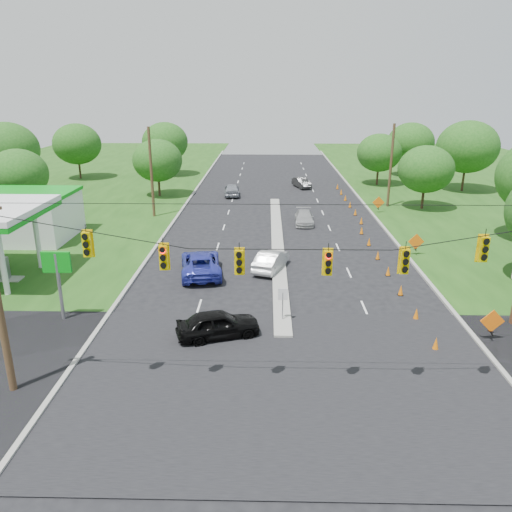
{
  "coord_description": "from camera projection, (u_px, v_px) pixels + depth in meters",
  "views": [
    {
      "loc": [
        -0.93,
        -19.61,
        12.63
      ],
      "look_at": [
        -1.57,
        9.35,
        2.8
      ],
      "focal_mm": 35.0,
      "sensor_mm": 36.0,
      "label": 1
    }
  ],
  "objects": [
    {
      "name": "cone_11",
      "position": [
        341.0,
        192.0,
        61.6
      ],
      "size": [
        0.32,
        0.32,
        0.7
      ],
      "primitive_type": "cone",
      "color": "orange",
      "rests_on": "ground"
    },
    {
      "name": "cone_1",
      "position": [
        416.0,
        314.0,
        28.48
      ],
      "size": [
        0.32,
        0.32,
        0.7
      ],
      "primitive_type": "cone",
      "color": "orange",
      "rests_on": "ground"
    },
    {
      "name": "cone_3",
      "position": [
        388.0,
        271.0,
        35.11
      ],
      "size": [
        0.32,
        0.32,
        0.7
      ],
      "primitive_type": "cone",
      "color": "orange",
      "rests_on": "ground"
    },
    {
      "name": "curb_right",
      "position": [
        375.0,
        218.0,
        50.79
      ],
      "size": [
        0.25,
        110.0,
        0.16
      ],
      "primitive_type": "cube",
      "color": "gray",
      "rests_on": "ground"
    },
    {
      "name": "cone_10",
      "position": [
        345.0,
        198.0,
        58.29
      ],
      "size": [
        0.32,
        0.32,
        0.7
      ],
      "primitive_type": "cone",
      "color": "orange",
      "rests_on": "ground"
    },
    {
      "name": "tree_10",
      "position": [
        468.0,
        147.0,
        61.96
      ],
      "size": [
        7.56,
        7.56,
        8.82
      ],
      "color": "black",
      "rests_on": "ground"
    },
    {
      "name": "median_sign",
      "position": [
        283.0,
        298.0,
        27.81
      ],
      "size": [
        0.55,
        0.06,
        2.05
      ],
      "color": "gray",
      "rests_on": "ground"
    },
    {
      "name": "tree_3",
      "position": [
        7.0,
        150.0,
        59.35
      ],
      "size": [
        7.56,
        7.56,
        8.82
      ],
      "color": "black",
      "rests_on": "ground"
    },
    {
      "name": "dark_car_receding",
      "position": [
        302.0,
        183.0,
        65.78
      ],
      "size": [
        2.55,
        4.22,
        1.31
      ],
      "primitive_type": "imported",
      "rotation": [
        0.0,
        0.0,
        0.31
      ],
      "color": "black",
      "rests_on": "ground"
    },
    {
      "name": "cone_6",
      "position": [
        362.0,
        230.0,
        45.05
      ],
      "size": [
        0.32,
        0.32,
        0.7
      ],
      "primitive_type": "cone",
      "color": "orange",
      "rests_on": "ground"
    },
    {
      "name": "cone_8",
      "position": [
        355.0,
        212.0,
        51.66
      ],
      "size": [
        0.32,
        0.32,
        0.7
      ],
      "primitive_type": "cone",
      "color": "orange",
      "rests_on": "ground"
    },
    {
      "name": "tree_2",
      "position": [
        18.0,
        174.0,
        50.16
      ],
      "size": [
        5.88,
        5.88,
        6.86
      ],
      "color": "black",
      "rests_on": "ground"
    },
    {
      "name": "median",
      "position": [
        277.0,
        243.0,
        42.48
      ],
      "size": [
        1.0,
        34.0,
        0.18
      ],
      "primitive_type": "cube",
      "color": "gray",
      "rests_on": "ground"
    },
    {
      "name": "cone_7",
      "position": [
        361.0,
        221.0,
        48.35
      ],
      "size": [
        0.32,
        0.32,
        0.7
      ],
      "primitive_type": "cone",
      "color": "orange",
      "rests_on": "ground"
    },
    {
      "name": "tree_9",
      "position": [
        426.0,
        169.0,
        53.06
      ],
      "size": [
        5.88,
        5.88,
        6.86
      ],
      "color": "black",
      "rests_on": "ground"
    },
    {
      "name": "curb_left",
      "position": [
        178.0,
        217.0,
        51.22
      ],
      "size": [
        0.25,
        110.0,
        0.16
      ],
      "primitive_type": "cube",
      "color": "gray",
      "rests_on": "ground"
    },
    {
      "name": "utility_pole_far_right",
      "position": [
        391.0,
        166.0,
        54.03
      ],
      "size": [
        0.28,
        0.28,
        9.0
      ],
      "primitive_type": "cylinder",
      "color": "#422D1C",
      "rests_on": "ground"
    },
    {
      "name": "signal_span",
      "position": [
        288.0,
        288.0,
        20.06
      ],
      "size": [
        25.6,
        0.32,
        9.0
      ],
      "color": "#422D1C",
      "rests_on": "ground"
    },
    {
      "name": "tree_5",
      "position": [
        158.0,
        160.0,
        59.37
      ],
      "size": [
        5.88,
        5.88,
        6.86
      ],
      "color": "black",
      "rests_on": "ground"
    },
    {
      "name": "work_sign_2",
      "position": [
        378.0,
        203.0,
        52.32
      ],
      "size": [
        1.27,
        0.58,
        1.37
      ],
      "color": "black",
      "rests_on": "ground"
    },
    {
      "name": "tree_4",
      "position": [
        77.0,
        144.0,
        70.83
      ],
      "size": [
        6.72,
        6.72,
        7.84
      ],
      "color": "black",
      "rests_on": "ground"
    },
    {
      "name": "cone_12",
      "position": [
        337.0,
        186.0,
        64.92
      ],
      "size": [
        0.32,
        0.32,
        0.7
      ],
      "primitive_type": "cone",
      "color": "orange",
      "rests_on": "ground"
    },
    {
      "name": "cone_9",
      "position": [
        350.0,
        204.0,
        54.98
      ],
      "size": [
        0.32,
        0.32,
        0.7
      ],
      "primitive_type": "cone",
      "color": "orange",
      "rests_on": "ground"
    },
    {
      "name": "black_sedan",
      "position": [
        218.0,
        324.0,
        26.35
      ],
      "size": [
        4.74,
        3.07,
        1.5
      ],
      "primitive_type": "imported",
      "rotation": [
        0.0,
        0.0,
        1.89
      ],
      "color": "black",
      "rests_on": "ground"
    },
    {
      "name": "blue_pickup",
      "position": [
        201.0,
        263.0,
        35.27
      ],
      "size": [
        3.58,
        6.2,
        1.62
      ],
      "primitive_type": "imported",
      "rotation": [
        0.0,
        0.0,
        3.3
      ],
      "color": "#2B32A5",
      "rests_on": "ground"
    },
    {
      "name": "utility_pole_far_left",
      "position": [
        151.0,
        173.0,
        49.82
      ],
      "size": [
        0.28,
        0.28,
        9.0
      ],
      "primitive_type": "cylinder",
      "color": "#422D1C",
      "rests_on": "ground"
    },
    {
      "name": "tree_6",
      "position": [
        165.0,
        142.0,
        73.41
      ],
      "size": [
        6.72,
        6.72,
        7.84
      ],
      "color": "black",
      "rests_on": "ground"
    },
    {
      "name": "cross_street",
      "position": [
        286.0,
        381.0,
        22.6
      ],
      "size": [
        160.0,
        14.0,
        0.02
      ],
      "primitive_type": "cube",
      "color": "black",
      "rests_on": "ground"
    },
    {
      "name": "work_sign_0",
      "position": [
        492.0,
        322.0,
        25.81
      ],
      "size": [
        1.27,
        0.58,
        1.37
      ],
      "color": "black",
      "rests_on": "ground"
    },
    {
      "name": "silver_car_far",
      "position": [
        304.0,
        217.0,
        48.37
      ],
      "size": [
        1.9,
        4.38,
        1.26
      ],
      "primitive_type": "imported",
      "rotation": [
        0.0,
        0.0,
        -0.03
      ],
      "color": "#9F9F9F",
      "rests_on": "ground"
    },
    {
      "name": "cone_4",
      "position": [
        378.0,
        255.0,
        38.42
      ],
      "size": [
        0.32,
        0.32,
        0.7
      ],
      "primitive_type": "cone",
      "color": "orange",
      "rests_on": "ground"
    },
    {
      "name": "white_sedan",
      "position": [
        271.0,
        260.0,
        36.16
      ],
      "size": [
        2.83,
        4.62,
        1.44
      ],
      "primitive_type": "imported",
      "rotation": [
        0.0,
        0.0,
        2.82
      ],
      "color": "silver",
      "rests_on": "ground"
    },
    {
      "name": "tree_12",
      "position": [
        379.0,
        153.0,
        66.36
      ],
      "size": [
        5.88,
        5.88,
        6.86
      ],
      "color": "black",
      "rests_on": "ground"
    },
    {
      "name": "cone_5",
      "position": [
        369.0,
        242.0,
        41.74
      ],
      "size": [
        0.32,
        0.32,
        0.7
      ],
      "primitive_type": "cone",
      "color": "orange",
      "rests_on": "ground"
    },
    {
      "name": "ground",
      "position": [
        286.0,
        381.0,
        22.6
      ],
      "size": [
        160.0,
        160.0,
        0.0
      ],
      "primitive_type": "plane",
      "color": "black",
      "rests_on": "ground"
    },
    {
      "name": "tree_11",
      "position": [
        411.0,
        143.0,
        72.66
      ],
      "size": [
        6.72,
        6.72,
        7.84
      ],
      "color": "black",
      "rests_on": "ground"
    },
    {
      "name": "work_sign_1",
      "position": [
        416.0,
        242.0,
        39.07
      ],
      "size": [
        1.27,
        0.58,
        1.37
      ],
      "color": "black",
      "rests_on": "ground"
    },
    {
      "name": "cone_0",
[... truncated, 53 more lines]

